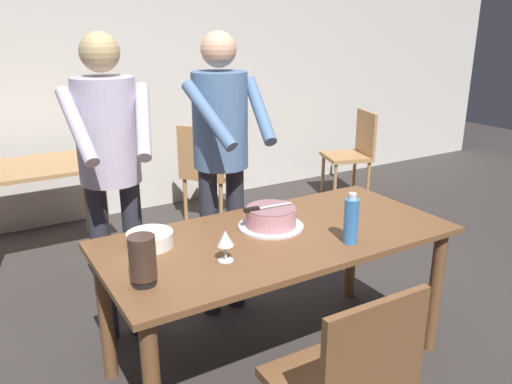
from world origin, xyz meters
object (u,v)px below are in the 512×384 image
Objects in this scene: cake_on_platter at (271,218)px; wine_glass_near at (225,239)px; background_chair_2 at (353,150)px; person_cutting_cake at (221,146)px; cake_knife at (258,208)px; water_bottle at (351,220)px; chair_near_side at (347,384)px; person_standing_beside at (110,159)px; plate_stack at (150,239)px; background_table at (36,186)px; hurricane_lamp at (143,260)px; background_chair_0 at (207,169)px; main_dining_table at (278,253)px.

wine_glass_near reaches higher than cake_on_platter.
person_cutting_cake is at bearing -148.93° from background_chair_2.
wine_glass_near is at bearing -143.06° from cake_knife.
background_chair_2 is at bearing 38.93° from wine_glass_near.
wine_glass_near is at bearing 168.01° from water_bottle.
wine_glass_near is at bearing 102.70° from chair_near_side.
person_standing_beside is at bearing -155.44° from background_chair_2.
water_bottle is 3.02m from background_chair_2.
person_cutting_cake is at bearing -2.68° from person_standing_beside.
plate_stack is 0.96m from water_bottle.
person_cutting_cake reaches higher than background_table.
hurricane_lamp is (-0.15, -0.35, 0.07)m from plate_stack.
chair_near_side is (-0.46, -0.54, -0.37)m from water_bottle.
background_chair_0 reaches higher than cake_knife.
person_cutting_cake is at bearing 63.74° from wine_glass_near.
main_dining_table is 0.19m from cake_on_platter.
person_standing_beside is (-0.65, 0.56, 0.27)m from cake_on_platter.
cake_knife is 0.39m from wine_glass_near.
main_dining_table is at bearing -138.62° from background_chair_2.
hurricane_lamp is (-0.75, -0.15, 0.21)m from main_dining_table.
hurricane_lamp reaches higher than chair_near_side.
cake_knife is (-0.07, 0.01, 0.06)m from cake_on_platter.
person_cutting_cake is at bearing -59.20° from background_table.
wine_glass_near reaches higher than plate_stack.
background_chair_0 is (0.60, 2.02, -0.31)m from cake_on_platter.
background_table is (-0.25, 1.88, -0.21)m from plate_stack.
background_chair_0 is at bearing 67.96° from person_cutting_cake.
background_table is 1.11× the size of background_chair_0.
main_dining_table is 2.99m from background_chair_2.
person_standing_beside reaches higher than background_chair_2.
main_dining_table is at bearing 74.91° from chair_near_side.
main_dining_table is 1.96× the size of background_chair_0.
main_dining_table reaches higher than background_table.
hurricane_lamp is (-0.38, -0.02, 0.00)m from wine_glass_near.
main_dining_table is 6.51× the size of cake_knife.
background_chair_2 is (3.09, -0.10, -0.09)m from background_table.
chair_near_side reaches higher than cake_knife.
main_dining_table is at bearing -62.65° from cake_knife.
wine_glass_near is at bearing -77.56° from background_table.
person_standing_beside is at bearing -81.26° from background_table.
main_dining_table is 0.84m from chair_near_side.
cake_knife is 0.57m from person_cutting_cake.
person_standing_beside reaches higher than main_dining_table.
hurricane_lamp is at bearing 173.88° from water_bottle.
chair_near_side is 1.00× the size of background_chair_0.
wine_glass_near is 0.69× the size of hurricane_lamp.
main_dining_table is at bearing -106.15° from background_chair_0.
background_chair_0 is (0.61, 2.12, -0.15)m from main_dining_table.
background_table is at bearing 112.02° from cake_knife.
cake_knife is at bearing -9.30° from plate_stack.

